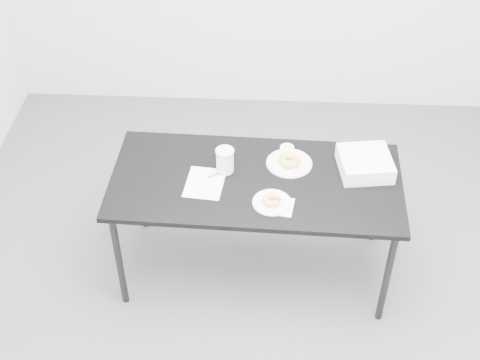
{
  "coord_description": "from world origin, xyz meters",
  "views": [
    {
      "loc": [
        0.01,
        -2.58,
        3.14
      ],
      "look_at": [
        -0.12,
        0.02,
        0.86
      ],
      "focal_mm": 50.0,
      "sensor_mm": 36.0,
      "label": 1
    }
  ],
  "objects_px": {
    "plate_near": "(272,203)",
    "donut_far": "(289,160)",
    "pen": "(217,173)",
    "plate_far": "(289,163)",
    "table": "(256,187)",
    "scorecard": "(205,183)",
    "donut_near": "(272,200)",
    "bakery_box": "(365,163)",
    "coffee_cup": "(225,160)"
  },
  "relations": [
    {
      "from": "table",
      "to": "bakery_box",
      "type": "distance_m",
      "value": 0.62
    },
    {
      "from": "pen",
      "to": "coffee_cup",
      "type": "xyz_separation_m",
      "value": [
        0.04,
        0.03,
        0.07
      ]
    },
    {
      "from": "table",
      "to": "coffee_cup",
      "type": "xyz_separation_m",
      "value": [
        -0.17,
        0.07,
        0.13
      ]
    },
    {
      "from": "plate_near",
      "to": "donut_near",
      "type": "bearing_deg",
      "value": 90.0
    },
    {
      "from": "table",
      "to": "plate_near",
      "type": "distance_m",
      "value": 0.22
    },
    {
      "from": "table",
      "to": "scorecard",
      "type": "distance_m",
      "value": 0.29
    },
    {
      "from": "table",
      "to": "plate_near",
      "type": "bearing_deg",
      "value": -62.41
    },
    {
      "from": "table",
      "to": "donut_near",
      "type": "bearing_deg",
      "value": -62.41
    },
    {
      "from": "donut_near",
      "to": "bakery_box",
      "type": "bearing_deg",
      "value": 30.37
    },
    {
      "from": "donut_near",
      "to": "table",
      "type": "bearing_deg",
      "value": 115.78
    },
    {
      "from": "table",
      "to": "donut_far",
      "type": "xyz_separation_m",
      "value": [
        0.18,
        0.14,
        0.08
      ]
    },
    {
      "from": "donut_near",
      "to": "coffee_cup",
      "type": "bearing_deg",
      "value": 136.17
    },
    {
      "from": "scorecard",
      "to": "donut_far",
      "type": "xyz_separation_m",
      "value": [
        0.46,
        0.19,
        0.03
      ]
    },
    {
      "from": "plate_near",
      "to": "coffee_cup",
      "type": "distance_m",
      "value": 0.37
    },
    {
      "from": "plate_far",
      "to": "bakery_box",
      "type": "xyz_separation_m",
      "value": [
        0.42,
        -0.03,
        0.04
      ]
    },
    {
      "from": "table",
      "to": "pen",
      "type": "relative_size",
      "value": 13.64
    },
    {
      "from": "scorecard",
      "to": "donut_far",
      "type": "height_order",
      "value": "donut_far"
    },
    {
      "from": "pen",
      "to": "plate_near",
      "type": "xyz_separation_m",
      "value": [
        0.31,
        -0.22,
        -0.0
      ]
    },
    {
      "from": "pen",
      "to": "donut_near",
      "type": "bearing_deg",
      "value": -72.88
    },
    {
      "from": "table",
      "to": "donut_near",
      "type": "height_order",
      "value": "donut_near"
    },
    {
      "from": "scorecard",
      "to": "coffee_cup",
      "type": "relative_size",
      "value": 1.77
    },
    {
      "from": "table",
      "to": "bakery_box",
      "type": "bearing_deg",
      "value": 12.41
    },
    {
      "from": "donut_near",
      "to": "pen",
      "type": "bearing_deg",
      "value": 144.29
    },
    {
      "from": "plate_far",
      "to": "coffee_cup",
      "type": "relative_size",
      "value": 1.79
    },
    {
      "from": "table",
      "to": "scorecard",
      "type": "bearing_deg",
      "value": -169.14
    },
    {
      "from": "plate_near",
      "to": "donut_near",
      "type": "xyz_separation_m",
      "value": [
        0.0,
        0.0,
        0.02
      ]
    },
    {
      "from": "bakery_box",
      "to": "donut_far",
      "type": "bearing_deg",
      "value": 167.95
    },
    {
      "from": "plate_near",
      "to": "donut_far",
      "type": "height_order",
      "value": "donut_far"
    },
    {
      "from": "table",
      "to": "plate_far",
      "type": "height_order",
      "value": "plate_far"
    },
    {
      "from": "coffee_cup",
      "to": "bakery_box",
      "type": "xyz_separation_m",
      "value": [
        0.77,
        0.04,
        -0.03
      ]
    },
    {
      "from": "pen",
      "to": "donut_far",
      "type": "distance_m",
      "value": 0.41
    },
    {
      "from": "plate_near",
      "to": "donut_far",
      "type": "bearing_deg",
      "value": 74.38
    },
    {
      "from": "plate_near",
      "to": "bakery_box",
      "type": "height_order",
      "value": "bakery_box"
    },
    {
      "from": "plate_far",
      "to": "bakery_box",
      "type": "height_order",
      "value": "bakery_box"
    },
    {
      "from": "bakery_box",
      "to": "scorecard",
      "type": "bearing_deg",
      "value": -177.62
    },
    {
      "from": "table",
      "to": "donut_far",
      "type": "distance_m",
      "value": 0.25
    },
    {
      "from": "plate_near",
      "to": "bakery_box",
      "type": "relative_size",
      "value": 0.75
    },
    {
      "from": "scorecard",
      "to": "donut_near",
      "type": "relative_size",
      "value": 2.63
    },
    {
      "from": "pen",
      "to": "plate_far",
      "type": "xyz_separation_m",
      "value": [
        0.4,
        0.11,
        -0.0
      ]
    },
    {
      "from": "coffee_cup",
      "to": "bakery_box",
      "type": "distance_m",
      "value": 0.78
    },
    {
      "from": "pen",
      "to": "donut_far",
      "type": "relative_size",
      "value": 0.98
    },
    {
      "from": "donut_near",
      "to": "bakery_box",
      "type": "xyz_separation_m",
      "value": [
        0.51,
        0.3,
        0.02
      ]
    },
    {
      "from": "table",
      "to": "scorecard",
      "type": "relative_size",
      "value": 6.33
    },
    {
      "from": "donut_near",
      "to": "bakery_box",
      "type": "relative_size",
      "value": 0.35
    },
    {
      "from": "donut_far",
      "to": "scorecard",
      "type": "bearing_deg",
      "value": -157.8
    },
    {
      "from": "scorecard",
      "to": "bakery_box",
      "type": "relative_size",
      "value": 0.92
    },
    {
      "from": "scorecard",
      "to": "donut_near",
      "type": "bearing_deg",
      "value": -15.22
    },
    {
      "from": "table",
      "to": "plate_near",
      "type": "relative_size",
      "value": 7.81
    },
    {
      "from": "plate_near",
      "to": "plate_far",
      "type": "distance_m",
      "value": 0.34
    },
    {
      "from": "plate_far",
      "to": "donut_near",
      "type": "bearing_deg",
      "value": -105.62
    }
  ]
}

